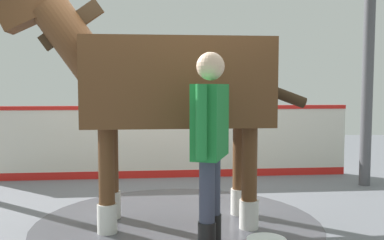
% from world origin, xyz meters
% --- Properties ---
extents(ground_plane, '(16.00, 16.00, 0.02)m').
position_xyz_m(ground_plane, '(0.00, 0.00, -0.01)').
color(ground_plane, slate).
extents(wet_patch, '(3.08, 3.08, 0.00)m').
position_xyz_m(wet_patch, '(-0.34, -0.08, 0.00)').
color(wet_patch, '#4C4C54').
rests_on(wet_patch, ground).
extents(barrier_wall, '(0.64, 5.84, 1.16)m').
position_xyz_m(barrier_wall, '(1.98, 0.14, 0.54)').
color(barrier_wall, silver).
rests_on(barrier_wall, ground).
extents(roof_post_far, '(0.16, 0.16, 2.85)m').
position_xyz_m(roof_post_far, '(1.44, -2.81, 1.43)').
color(roof_post_far, '#4C4C51').
rests_on(roof_post_far, ground).
extents(horse, '(1.07, 3.26, 2.57)m').
position_xyz_m(horse, '(-0.36, 0.03, 1.48)').
color(horse, brown).
rests_on(horse, ground).
extents(handler, '(0.68, 0.35, 1.76)m').
position_xyz_m(handler, '(-1.29, -0.39, 1.03)').
color(handler, black).
rests_on(handler, ground).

